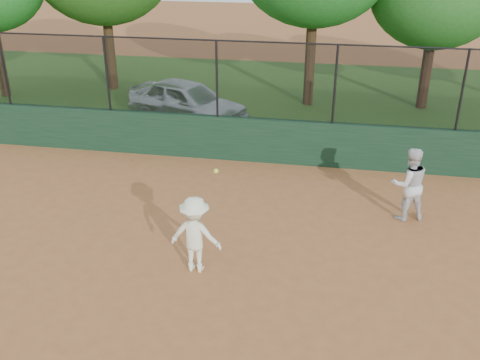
# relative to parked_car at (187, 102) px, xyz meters

# --- Properties ---
(ground) EXTENTS (80.00, 80.00, 0.00)m
(ground) POSITION_rel_parked_car_xyz_m (2.11, -8.74, -0.70)
(ground) COLOR #AB6337
(ground) RESTS_ON ground
(back_wall) EXTENTS (26.00, 0.20, 1.20)m
(back_wall) POSITION_rel_parked_car_xyz_m (2.11, -2.74, -0.10)
(back_wall) COLOR #1A3923
(back_wall) RESTS_ON ground
(grass_strip) EXTENTS (36.00, 12.00, 0.01)m
(grass_strip) POSITION_rel_parked_car_xyz_m (2.11, 3.26, -0.69)
(grass_strip) COLOR #264B17
(grass_strip) RESTS_ON ground
(parked_car) EXTENTS (4.40, 3.16, 1.39)m
(parked_car) POSITION_rel_parked_car_xyz_m (0.00, 0.00, 0.00)
(parked_car) COLOR #B9BFC3
(parked_car) RESTS_ON ground
(player_second) EXTENTS (0.93, 0.81, 1.62)m
(player_second) POSITION_rel_parked_car_xyz_m (6.31, -5.28, 0.12)
(player_second) COLOR silver
(player_second) RESTS_ON ground
(player_main) EXTENTS (0.98, 0.60, 2.15)m
(player_main) POSITION_rel_parked_car_xyz_m (2.36, -7.97, 0.04)
(player_main) COLOR white
(player_main) RESTS_ON ground
(fence_assembly) EXTENTS (26.00, 0.06, 2.00)m
(fence_assembly) POSITION_rel_parked_car_xyz_m (2.08, -2.74, 1.54)
(fence_assembly) COLOR black
(fence_assembly) RESTS_ON back_wall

